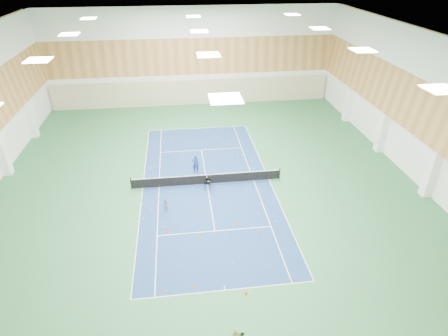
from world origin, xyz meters
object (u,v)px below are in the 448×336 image
(ball_cart, at_px, (208,185))
(tennis_net, at_px, (207,178))
(coach, at_px, (196,164))
(child_court, at_px, (166,205))

(ball_cart, bearing_deg, tennis_net, 109.20)
(coach, bearing_deg, ball_cart, 98.19)
(tennis_net, distance_m, child_court, 4.86)
(child_court, bearing_deg, ball_cart, 29.66)
(tennis_net, height_order, coach, coach)
(tennis_net, relative_size, coach, 7.57)
(child_court, height_order, ball_cart, child_court)
(tennis_net, relative_size, child_court, 12.44)
(tennis_net, distance_m, ball_cart, 0.89)
(tennis_net, bearing_deg, coach, 110.61)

